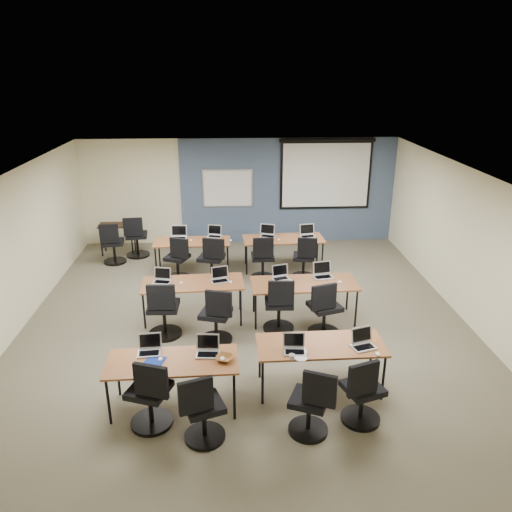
{
  "coord_description": "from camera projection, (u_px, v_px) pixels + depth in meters",
  "views": [
    {
      "loc": [
        -0.27,
        -8.05,
        4.39
      ],
      "look_at": [
        0.2,
        0.4,
        1.14
      ],
      "focal_mm": 35.0,
      "sensor_mm": 36.0,
      "label": 1
    }
  ],
  "objects": [
    {
      "name": "floor",
      "position": [
        246.0,
        322.0,
        9.09
      ],
      "size": [
        8.0,
        9.0,
        0.02
      ],
      "primitive_type": "cube",
      "color": "#6B6354",
      "rests_on": "ground"
    },
    {
      "name": "ceiling",
      "position": [
        245.0,
        176.0,
        8.12
      ],
      "size": [
        8.0,
        9.0,
        0.02
      ],
      "primitive_type": "cube",
      "color": "white",
      "rests_on": "ground"
    },
    {
      "name": "wall_back",
      "position": [
        239.0,
        191.0,
        12.8
      ],
      "size": [
        8.0,
        0.04,
        2.7
      ],
      "primitive_type": "cube",
      "color": "beige",
      "rests_on": "ground"
    },
    {
      "name": "wall_front",
      "position": [
        264.0,
        432.0,
        4.41
      ],
      "size": [
        8.0,
        0.04,
        2.7
      ],
      "primitive_type": "cube",
      "color": "beige",
      "rests_on": "ground"
    },
    {
      "name": "wall_left",
      "position": [
        9.0,
        258.0,
        8.4
      ],
      "size": [
        0.04,
        9.0,
        2.7
      ],
      "primitive_type": "cube",
      "color": "beige",
      "rests_on": "ground"
    },
    {
      "name": "wall_right",
      "position": [
        472.0,
        249.0,
        8.81
      ],
      "size": [
        0.04,
        9.0,
        2.7
      ],
      "primitive_type": "cube",
      "color": "beige",
      "rests_on": "ground"
    },
    {
      "name": "blue_accent_panel",
      "position": [
        288.0,
        191.0,
        12.84
      ],
      "size": [
        5.5,
        0.04,
        2.7
      ],
      "primitive_type": "cube",
      "color": "#3D5977",
      "rests_on": "wall_back"
    },
    {
      "name": "whiteboard",
      "position": [
        228.0,
        188.0,
        12.68
      ],
      "size": [
        1.28,
        0.03,
        0.98
      ],
      "color": "silver",
      "rests_on": "wall_back"
    },
    {
      "name": "projector_screen",
      "position": [
        326.0,
        170.0,
        12.63
      ],
      "size": [
        2.4,
        0.1,
        1.82
      ],
      "color": "black",
      "rests_on": "wall_back"
    },
    {
      "name": "training_table_front_left",
      "position": [
        173.0,
        364.0,
        6.61
      ],
      "size": [
        1.74,
        0.73,
        0.73
      ],
      "rotation": [
        0.0,
        0.0,
        0.03
      ],
      "color": "brown",
      "rests_on": "floor"
    },
    {
      "name": "training_table_front_right",
      "position": [
        320.0,
        347.0,
        7.0
      ],
      "size": [
        1.79,
        0.75,
        0.73
      ],
      "rotation": [
        0.0,
        0.0,
        0.01
      ],
      "color": "#A06E45",
      "rests_on": "floor"
    },
    {
      "name": "training_table_mid_left",
      "position": [
        193.0,
        285.0,
        8.98
      ],
      "size": [
        1.82,
        0.76,
        0.73
      ],
      "rotation": [
        0.0,
        0.0,
        0.05
      ],
      "color": "brown",
      "rests_on": "floor"
    },
    {
      "name": "training_table_mid_right",
      "position": [
        304.0,
        285.0,
        8.97
      ],
      "size": [
        1.9,
        0.79,
        0.73
      ],
      "rotation": [
        0.0,
        0.0,
        0.03
      ],
      "color": "#9E683E",
      "rests_on": "floor"
    },
    {
      "name": "training_table_back_left",
      "position": [
        192.0,
        243.0,
        11.09
      ],
      "size": [
        1.69,
        0.7,
        0.73
      ],
      "rotation": [
        0.0,
        0.0,
        0.0
      ],
      "color": "#A16945",
      "rests_on": "floor"
    },
    {
      "name": "training_table_back_right",
      "position": [
        283.0,
        240.0,
        11.27
      ],
      "size": [
        1.81,
        0.76,
        0.73
      ],
      "rotation": [
        0.0,
        0.0,
        0.05
      ],
      "color": "brown",
      "rests_on": "floor"
    },
    {
      "name": "laptop_0",
      "position": [
        149.0,
        348.0,
        6.78
      ],
      "size": [
        0.31,
        0.27,
        0.24
      ],
      "rotation": [
        0.0,
        0.0,
        0.07
      ],
      "color": "#B4B4C1",
      "rests_on": "training_table_front_left"
    },
    {
      "name": "mouse_0",
      "position": [
        160.0,
        359.0,
        6.61
      ],
      "size": [
        0.08,
        0.1,
        0.03
      ],
      "primitive_type": "ellipsoid",
      "rotation": [
        0.0,
        0.0,
        0.23
      ],
      "color": "white",
      "rests_on": "training_table_front_left"
    },
    {
      "name": "task_chair_0",
      "position": [
        151.0,
        399.0,
        6.33
      ],
      "size": [
        0.57,
        0.55,
        1.03
      ],
      "rotation": [
        0.0,
        0.0,
        -0.34
      ],
      "color": "black",
      "rests_on": "floor"
    },
    {
      "name": "laptop_1",
      "position": [
        208.0,
        349.0,
        6.75
      ],
      "size": [
        0.32,
        0.27,
        0.24
      ],
      "rotation": [
        0.0,
        0.0,
        -0.08
      ],
      "color": "#B5B5BB",
      "rests_on": "training_table_front_left"
    },
    {
      "name": "mouse_1",
      "position": [
        222.0,
        358.0,
        6.62
      ],
      "size": [
        0.07,
        0.1,
        0.03
      ],
      "primitive_type": "ellipsoid",
      "rotation": [
        0.0,
        0.0,
        0.09
      ],
      "color": "white",
      "rests_on": "training_table_front_left"
    },
    {
      "name": "task_chair_1",
      "position": [
        202.0,
        413.0,
        6.09
      ],
      "size": [
        0.54,
        0.52,
        1.0
      ],
      "rotation": [
        0.0,
        0.0,
        0.34
      ],
      "color": "black",
      "rests_on": "floor"
    },
    {
      "name": "laptop_2",
      "position": [
        294.0,
        347.0,
        6.81
      ],
      "size": [
        0.3,
        0.26,
        0.23
      ],
      "rotation": [
        0.0,
        0.0,
        -0.08
      ],
      "color": "#B3B3B8",
      "rests_on": "training_table_front_right"
    },
    {
      "name": "mouse_2",
      "position": [
        306.0,
        352.0,
        6.78
      ],
      "size": [
        0.07,
        0.1,
        0.03
      ],
      "primitive_type": "ellipsoid",
      "rotation": [
        0.0,
        0.0,
        -0.24
      ],
      "color": "white",
      "rests_on": "training_table_front_right"
    },
    {
      "name": "task_chair_2",
      "position": [
        311.0,
        407.0,
        6.2
      ],
      "size": [
        0.54,
        0.51,
        0.99
      ],
      "rotation": [
        0.0,
        0.0,
        -0.4
      ],
      "color": "black",
      "rests_on": "floor"
    },
    {
      "name": "laptop_3",
      "position": [
        363.0,
        342.0,
        6.92
      ],
      "size": [
        0.32,
        0.27,
        0.24
      ],
      "rotation": [
        0.0,
        0.0,
        0.3
      ],
      "color": "#ACACAF",
      "rests_on": "training_table_front_right"
    },
    {
      "name": "mouse_3",
      "position": [
        378.0,
        354.0,
        6.73
      ],
      "size": [
        0.07,
        0.1,
        0.04
      ],
      "primitive_type": "ellipsoid",
      "rotation": [
        0.0,
        0.0,
        -0.02
      ],
      "color": "white",
      "rests_on": "training_table_front_right"
    },
    {
      "name": "task_chair_3",
      "position": [
        362.0,
        396.0,
        6.4
      ],
      "size": [
        0.54,
        0.52,
        1.0
      ],
      "rotation": [
        0.0,
        0.0,
        0.34
      ],
      "color": "black",
      "rests_on": "floor"
    },
    {
      "name": "laptop_4",
      "position": [
        162.0,
        278.0,
        8.98
      ],
      "size": [
        0.31,
        0.27,
        0.24
      ],
      "rotation": [
        0.0,
        0.0,
        -0.2
      ],
      "color": "#A4A3AB",
      "rests_on": "training_table_mid_left"
    },
    {
      "name": "mouse_4",
      "position": [
        181.0,
        283.0,
        8.93
      ],
      "size": [
        0.07,
        0.1,
        0.03
      ],
      "primitive_type": "ellipsoid",
      "rotation": [
        0.0,
        0.0,
        -0.19
      ],
      "color": "white",
      "rests_on": "training_table_mid_left"
    },
    {
      "name": "task_chair_4",
      "position": [
        164.0,
        314.0,
        8.47
      ],
      "size": [
        0.58,
        0.58,
        1.05
      ],
      "rotation": [
        0.0,
        0.0,
        -0.03
      ],
      "color": "black",
      "rests_on": "floor"
    },
    {
      "name": "laptop_5",
      "position": [
        220.0,
        277.0,
        9.03
      ],
      "size": [
        0.31,
        0.27,
        0.24
      ],
      "rotation": [
        0.0,
        0.0,
        0.29
      ],
      "color": "silver",
      "rests_on": "training_table_mid_left"
    },
    {
      "name": "mouse_5",
      "position": [
        231.0,
        282.0,
        8.96
      ],
      "size": [
        0.06,
        0.1,
        0.03
      ],
      "primitive_type": "ellipsoid",
      "rotation": [
        0.0,
        0.0,
        -0.03
      ],
      "color": "white",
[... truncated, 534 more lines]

